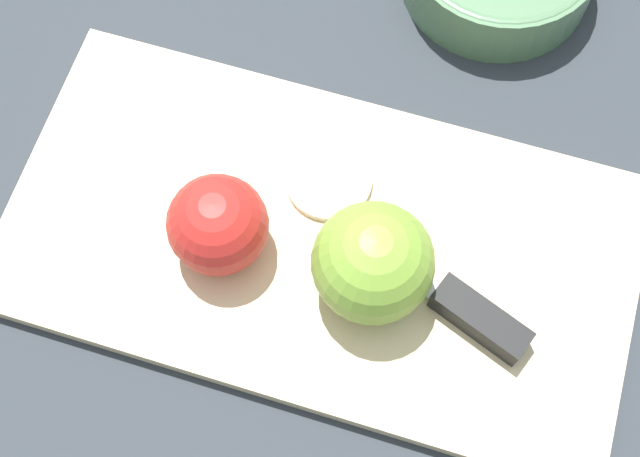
% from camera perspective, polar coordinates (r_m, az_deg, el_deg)
% --- Properties ---
extents(ground_plane, '(4.00, 4.00, 0.00)m').
position_cam_1_polar(ground_plane, '(0.62, 0.00, -1.16)').
color(ground_plane, '#282D33').
extents(cutting_board, '(0.46, 0.29, 0.01)m').
position_cam_1_polar(cutting_board, '(0.62, 0.00, -0.93)').
color(cutting_board, '#D1B789').
rests_on(cutting_board, ground_plane).
extents(apple_half_left, '(0.07, 0.07, 0.07)m').
position_cam_1_polar(apple_half_left, '(0.58, -6.59, 0.23)').
color(apple_half_left, red).
rests_on(apple_half_left, cutting_board).
extents(apple_half_right, '(0.08, 0.08, 0.08)m').
position_cam_1_polar(apple_half_right, '(0.56, 3.37, -2.20)').
color(apple_half_right, olive).
rests_on(apple_half_right, cutting_board).
extents(knife, '(0.14, 0.09, 0.02)m').
position_cam_1_polar(knife, '(0.59, 9.68, -5.39)').
color(knife, silver).
rests_on(knife, cutting_board).
extents(apple_slice, '(0.06, 0.06, 0.01)m').
position_cam_1_polar(apple_slice, '(0.62, 0.43, 3.16)').
color(apple_slice, beige).
rests_on(apple_slice, cutting_board).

